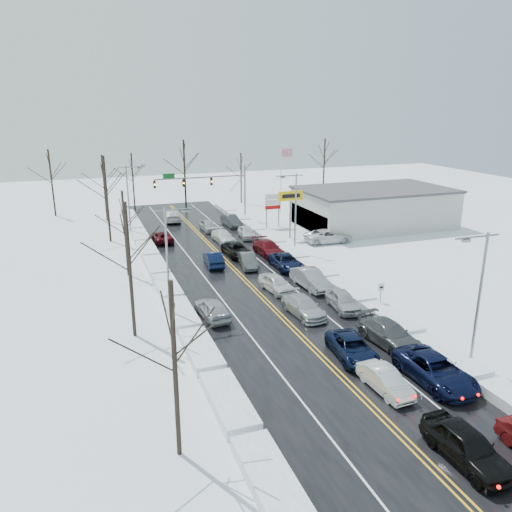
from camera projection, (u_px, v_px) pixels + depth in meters
name	position (u px, v px, depth m)	size (l,w,h in m)	color
ground	(254.00, 289.00, 45.93)	(160.00, 160.00, 0.00)	white
road_surface	(247.00, 282.00, 47.73)	(14.00, 84.00, 0.01)	black
snow_bank_left	(168.00, 292.00, 45.28)	(1.95, 72.00, 0.68)	white
snow_bank_right	(319.00, 274.00, 50.19)	(1.95, 72.00, 0.68)	white
traffic_signal_mast	(211.00, 184.00, 70.64)	(13.28, 0.39, 8.00)	slate
tires_plus_sign	(291.00, 199.00, 62.26)	(3.20, 0.34, 6.00)	slate
used_vehicles_sign	(273.00, 204.00, 68.16)	(2.20, 0.22, 4.65)	slate
speed_limit_sign	(381.00, 291.00, 40.91)	(0.55, 0.09, 2.35)	slate
flagpole	(282.00, 175.00, 76.11)	(1.87, 1.20, 10.00)	silver
dealership_building	(374.00, 207.00, 69.11)	(20.40, 12.40, 5.30)	beige
streetlight_se	(478.00, 290.00, 30.86)	(3.20, 0.25, 9.00)	slate
streetlight_ne	(294.00, 207.00, 56.06)	(3.20, 0.25, 9.00)	slate
streetlight_sw	(170.00, 255.00, 38.10)	(3.20, 0.25, 9.00)	slate
streetlight_nw	(130.00, 195.00, 63.30)	(3.20, 0.25, 9.00)	slate
tree_left_a	(173.00, 337.00, 22.54)	(3.60, 3.60, 9.00)	#2D231C
tree_left_b	(128.00, 244.00, 34.77)	(4.00, 4.00, 10.00)	#2D231C
tree_left_c	(124.00, 217.00, 48.00)	(3.40, 3.40, 8.50)	#2D231C
tree_left_d	(106.00, 182.00, 59.97)	(4.20, 4.20, 10.50)	#2D231C
tree_left_e	(103.00, 175.00, 71.10)	(3.80, 3.80, 9.50)	#2D231C
tree_far_a	(50.00, 170.00, 74.08)	(4.00, 4.00, 10.00)	#2D231C
tree_far_b	(132.00, 170.00, 79.06)	(3.60, 3.60, 9.00)	#2D231C
tree_far_c	(184.00, 161.00, 79.44)	(4.40, 4.40, 11.00)	#2D231C
tree_far_d	(241.00, 168.00, 84.53)	(3.40, 3.40, 8.50)	#2D231C
tree_far_e	(324.00, 156.00, 89.74)	(4.20, 4.20, 10.50)	#2D231C
queued_car_0	(465.00, 461.00, 23.87)	(2.02, 5.03, 1.71)	black
queued_car_1	(384.00, 391.00, 29.73)	(1.45, 4.15, 1.37)	silver
queued_car_2	(352.00, 357.00, 33.63)	(2.34, 5.08, 1.41)	black
queued_car_3	(303.00, 315.00, 40.41)	(2.04, 5.03, 1.46)	#A5A8AD
queued_car_4	(276.00, 291.00, 45.49)	(1.79, 4.44, 1.51)	silver
queued_car_5	(248.00, 267.00, 52.22)	(1.53, 4.38, 1.44)	#444749
queued_car_6	(237.00, 256.00, 56.11)	(2.38, 5.16, 1.43)	black
queued_car_7	(223.00, 242.00, 61.81)	(1.96, 4.83, 1.40)	silver
queued_car_8	(208.00, 231.00, 67.03)	(1.76, 4.39, 1.49)	#A0A3A8
queued_car_10	(434.00, 382.00, 30.65)	(2.73, 5.92, 1.65)	black
queued_car_11	(388.00, 344.00, 35.46)	(2.28, 5.61, 1.63)	#414446
queued_car_12	(342.00, 309.00, 41.58)	(1.81, 4.50, 1.53)	#A0A2A8
queued_car_13	(310.00, 287.00, 46.43)	(1.81, 5.20, 1.71)	#93959A
queued_car_14	(286.00, 268.00, 51.80)	(2.45, 5.32, 1.48)	black
queued_car_15	(268.00, 255.00, 56.41)	(2.23, 5.49, 1.59)	#520A11
queued_car_16	(247.00, 238.00, 63.59)	(1.77, 4.41, 1.50)	silver
queued_car_17	(231.00, 226.00, 69.71)	(1.65, 4.72, 1.56)	#3A3B3E
oncoming_car_0	(214.00, 266.00, 52.70)	(1.62, 4.64, 1.53)	black
oncoming_car_1	(163.00, 242.00, 61.72)	(2.21, 4.80, 1.33)	#450910
oncoming_car_2	(172.00, 221.00, 72.80)	(2.35, 5.79, 1.68)	silver
oncoming_car_3	(212.00, 318.00, 39.86)	(1.89, 4.70, 1.60)	#9DA0A5
parked_car_0	(328.00, 242.00, 61.51)	(2.71, 5.88, 1.63)	silver
parked_car_1	(336.00, 235.00, 65.16)	(2.11, 5.19, 1.51)	black
parked_car_2	(304.00, 226.00, 69.98)	(1.70, 4.22, 1.44)	black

